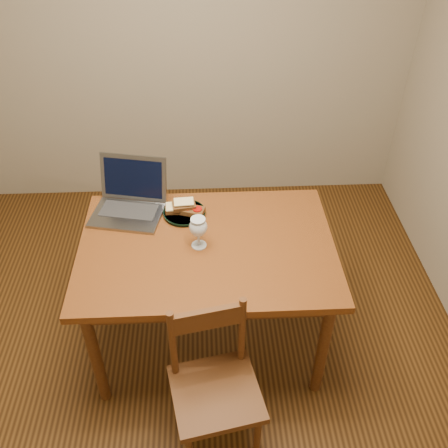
{
  "coord_description": "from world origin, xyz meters",
  "views": [
    {
      "loc": [
        0.1,
        -1.81,
        2.44
      ],
      "look_at": [
        0.19,
        0.16,
        0.8
      ],
      "focal_mm": 40.0,
      "sensor_mm": 36.0,
      "label": 1
    }
  ],
  "objects_px": {
    "table": "(207,257)",
    "chair": "(215,383)",
    "plate": "(184,213)",
    "milk_glass": "(198,232)",
    "laptop": "(130,197)"
  },
  "relations": [
    {
      "from": "milk_glass",
      "to": "laptop",
      "type": "bearing_deg",
      "value": 138.27
    },
    {
      "from": "plate",
      "to": "milk_glass",
      "type": "height_order",
      "value": "milk_glass"
    },
    {
      "from": "chair",
      "to": "milk_glass",
      "type": "relative_size",
      "value": 2.6
    },
    {
      "from": "milk_glass",
      "to": "laptop",
      "type": "xyz_separation_m",
      "value": [
        -0.37,
        0.33,
        -0.02
      ]
    },
    {
      "from": "table",
      "to": "chair",
      "type": "relative_size",
      "value": 2.84
    },
    {
      "from": "plate",
      "to": "milk_glass",
      "type": "relative_size",
      "value": 1.31
    },
    {
      "from": "table",
      "to": "chair",
      "type": "xyz_separation_m",
      "value": [
        0.02,
        -0.61,
        -0.2
      ]
    },
    {
      "from": "chair",
      "to": "table",
      "type": "bearing_deg",
      "value": 80.36
    },
    {
      "from": "plate",
      "to": "laptop",
      "type": "distance_m",
      "value": 0.31
    },
    {
      "from": "table",
      "to": "laptop",
      "type": "bearing_deg",
      "value": 141.47
    },
    {
      "from": "table",
      "to": "laptop",
      "type": "distance_m",
      "value": 0.55
    },
    {
      "from": "chair",
      "to": "plate",
      "type": "distance_m",
      "value": 0.92
    },
    {
      "from": "chair",
      "to": "milk_glass",
      "type": "bearing_deg",
      "value": 84.11
    },
    {
      "from": "plate",
      "to": "laptop",
      "type": "height_order",
      "value": "laptop"
    },
    {
      "from": "table",
      "to": "milk_glass",
      "type": "height_order",
      "value": "milk_glass"
    }
  ]
}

